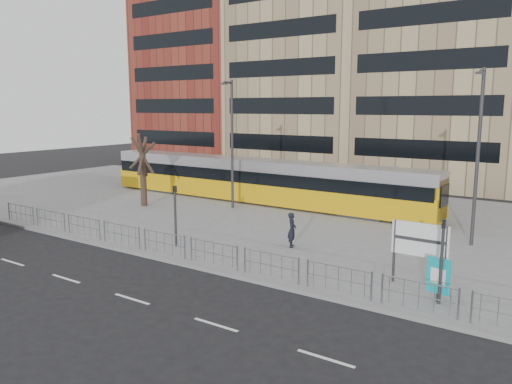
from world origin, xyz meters
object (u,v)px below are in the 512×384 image
Objects in this scene: tram at (256,181)px; pedestrian at (292,230)px; traffic_light_west at (175,208)px; lamp_post_west at (232,140)px; station_sign at (420,243)px; traffic_light_east at (442,250)px; ad_panel at (438,276)px; bare_tree at (141,132)px; lamp_post_east at (478,151)px.

tram is 12.30m from pedestrian.
lamp_post_west reaches higher than traffic_light_west.
station_sign is 1.84m from traffic_light_east.
ad_panel is at bearing 120.63° from traffic_light_east.
station_sign is at bearing 118.76° from traffic_light_east.
ad_panel is 0.53× the size of traffic_light_east.
traffic_light_west is at bearing -35.48° from bare_tree.
ad_panel is at bearing -36.73° from tram.
station_sign is at bearing -35.59° from tram.
station_sign is at bearing -94.20° from lamp_post_east.
ad_panel is 23.30m from bare_tree.
traffic_light_east is (8.04, -3.44, 1.10)m from pedestrian.
traffic_light_west is (-12.80, 0.12, 1.01)m from ad_panel.
lamp_post_east is (12.29, 8.57, 2.81)m from traffic_light_west.
pedestrian is (-7.93, 3.32, -0.09)m from ad_panel.
tram is at bearing 131.56° from traffic_light_east.
lamp_post_west is at bearing 160.92° from ad_panel.
pedestrian is at bearing -46.90° from tram.
pedestrian is 0.20× the size of lamp_post_east.
lamp_post_west is 6.37m from bare_tree.
traffic_light_west is 0.35× the size of lamp_post_east.
lamp_post_east reaches higher than lamp_post_west.
lamp_post_west is at bearing 152.29° from station_sign.
station_sign is 17.53m from lamp_post_west.
tram is at bearing 19.61° from pedestrian.
lamp_post_east is at bearing 104.56° from ad_panel.
station_sign is 1.84m from ad_panel.
station_sign is at bearing -129.44° from pedestrian.
tram is 4.29m from lamp_post_west.
traffic_light_west is (-11.74, -1.16, 0.22)m from station_sign.
ad_panel is 0.22× the size of bare_tree.
traffic_light_east is (1.17, -1.40, 0.22)m from station_sign.
traffic_light_east is at bearing -37.19° from ad_panel.
bare_tree is (-5.67, -2.86, 0.49)m from lamp_post_west.
lamp_post_west is (-0.04, -2.90, 3.16)m from tram.
lamp_post_west is (-16.36, 9.61, 2.77)m from traffic_light_east.
traffic_light_east is at bearing -85.97° from lamp_post_east.
traffic_light_west is at bearing -69.75° from lamp_post_west.
traffic_light_west is 15.24m from lamp_post_east.
tram reaches higher than traffic_light_west.
bare_tree reaches higher than ad_panel.
tram is 12.73m from traffic_light_west.
bare_tree reaches higher than tram.
bare_tree is at bearing 151.97° from traffic_light_east.
traffic_light_east reaches higher than pedestrian.
traffic_light_west reaches higher than station_sign.
pedestrian is at bearing 168.44° from ad_panel.
lamp_post_east reaches higher than bare_tree.
ad_panel is 0.53× the size of traffic_light_west.
station_sign is at bearing 140.76° from ad_panel.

